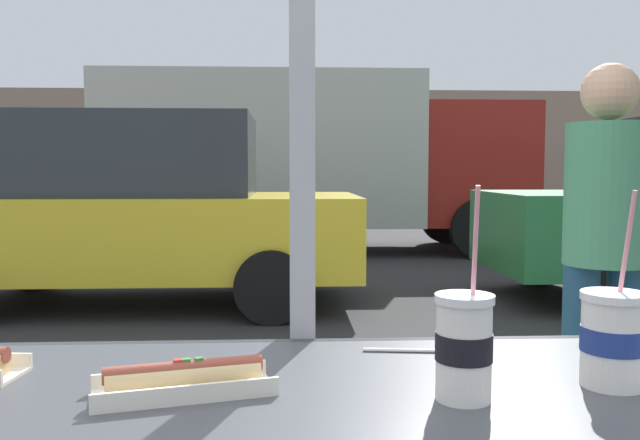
% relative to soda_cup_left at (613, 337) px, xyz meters
% --- Properties ---
extents(ground_plane, '(60.00, 60.00, 0.00)m').
position_rel_soda_cup_left_xyz_m(ground_plane, '(-0.47, 8.27, -1.07)').
color(ground_plane, '#2D2D30').
extents(building_facade_far, '(28.00, 1.20, 4.08)m').
position_rel_soda_cup_left_xyz_m(building_facade_far, '(-0.47, 22.72, 0.97)').
color(building_facade_far, gray).
rests_on(building_facade_far, ground).
extents(soda_cup_left, '(0.10, 0.10, 0.30)m').
position_rel_soda_cup_left_xyz_m(soda_cup_left, '(0.00, 0.00, 0.00)').
color(soda_cup_left, white).
rests_on(soda_cup_left, window_counter).
extents(soda_cup_right, '(0.09, 0.09, 0.31)m').
position_rel_soda_cup_left_xyz_m(soda_cup_right, '(-0.25, -0.05, 0.00)').
color(soda_cup_right, white).
rests_on(soda_cup_right, window_counter).
extents(hotdog_tray_far, '(0.28, 0.16, 0.05)m').
position_rel_soda_cup_left_xyz_m(hotdog_tray_far, '(-0.65, -0.01, -0.05)').
color(hotdog_tray_far, silver).
rests_on(hotdog_tray_far, window_counter).
extents(loose_straw, '(0.19, 0.03, 0.01)m').
position_rel_soda_cup_left_xyz_m(loose_straw, '(-0.27, 0.20, -0.07)').
color(loose_straw, white).
rests_on(loose_straw, window_counter).
extents(parked_car_yellow, '(4.31, 1.93, 1.85)m').
position_rel_soda_cup_left_xyz_m(parked_car_yellow, '(-1.97, 5.53, -0.15)').
color(parked_car_yellow, gold).
rests_on(parked_car_yellow, ground).
extents(box_truck, '(6.68, 2.44, 2.79)m').
position_rel_soda_cup_left_xyz_m(box_truck, '(-0.13, 9.75, 0.47)').
color(box_truck, beige).
rests_on(box_truck, ground).
extents(pedestrian, '(0.32, 0.32, 1.63)m').
position_rel_soda_cup_left_xyz_m(pedestrian, '(0.76, 1.57, -0.03)').
color(pedestrian, navy).
rests_on(pedestrian, sidewalk_strip).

